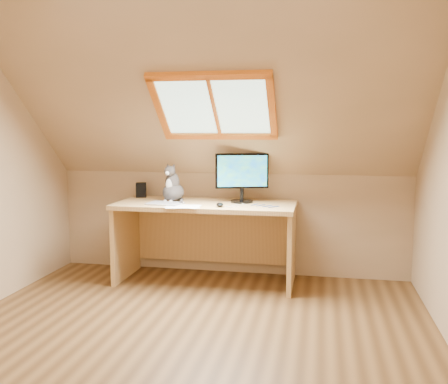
# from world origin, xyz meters

# --- Properties ---
(ground) EXTENTS (3.50, 3.50, 0.00)m
(ground) POSITION_xyz_m (0.00, 0.00, 0.00)
(ground) COLOR brown
(ground) RESTS_ON ground
(room_shell) EXTENTS (3.52, 3.52, 2.41)m
(room_shell) POSITION_xyz_m (0.00, -0.09, 1.43)
(room_shell) COLOR tan
(room_shell) RESTS_ON ground
(desk) EXTENTS (1.66, 0.72, 0.76)m
(desk) POSITION_xyz_m (-0.16, 1.45, 0.53)
(desk) COLOR tan
(desk) RESTS_ON ground
(monitor) EXTENTS (0.48, 0.21, 0.46)m
(monitor) POSITION_xyz_m (0.17, 1.46, 1.02)
(monitor) COLOR black
(monitor) RESTS_ON desk
(cat) EXTENTS (0.25, 0.28, 0.37)m
(cat) POSITION_xyz_m (-0.48, 1.39, 0.89)
(cat) COLOR #47423F
(cat) RESTS_ON desk
(desk_speaker) EXTENTS (0.12, 0.12, 0.14)m
(desk_speaker) POSITION_xyz_m (-0.88, 1.63, 0.83)
(desk_speaker) COLOR black
(desk_speaker) RESTS_ON desk
(graphics_tablet) EXTENTS (0.33, 0.26, 0.01)m
(graphics_tablet) POSITION_xyz_m (-0.50, 1.22, 0.76)
(graphics_tablet) COLOR #B2B2B7
(graphics_tablet) RESTS_ON desk
(mouse) EXTENTS (0.09, 0.13, 0.04)m
(mouse) POSITION_xyz_m (0.02, 1.16, 0.77)
(mouse) COLOR black
(mouse) RESTS_ON desk
(papers) EXTENTS (0.33, 0.27, 0.00)m
(papers) POSITION_xyz_m (-0.25, 1.12, 0.76)
(papers) COLOR white
(papers) RESTS_ON desk
(cables) EXTENTS (0.51, 0.26, 0.01)m
(cables) POSITION_xyz_m (0.30, 1.26, 0.76)
(cables) COLOR silver
(cables) RESTS_ON desk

